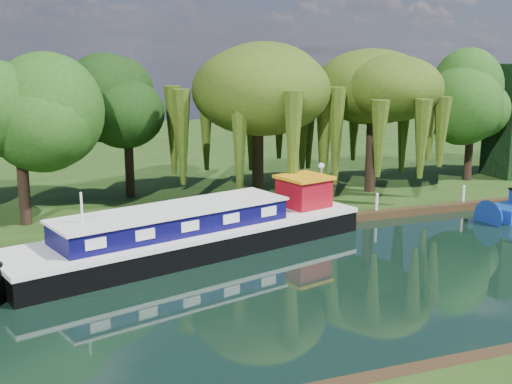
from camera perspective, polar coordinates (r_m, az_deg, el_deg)
name	(u,v)px	position (r m, az deg, el deg)	size (l,w,h in m)	color
ground	(417,270)	(29.03, 14.13, -6.71)	(120.00, 120.00, 0.00)	black
far_bank	(202,152)	(59.29, -4.81, 3.56)	(120.00, 52.00, 0.45)	black
dutch_barge	(195,233)	(30.45, -5.40, -3.63)	(18.29, 8.86, 3.77)	black
red_dinghy	(37,267)	(30.15, -18.93, -6.29)	(2.34, 3.28, 0.68)	maroon
willow_left	(258,91)	(39.17, 0.16, 8.94)	(7.46, 7.46, 8.94)	black
willow_right	(373,99)	(41.38, 10.38, 8.18)	(6.70, 6.70, 8.16)	black
tree_far_left	(18,113)	(34.78, -20.41, 6.64)	(5.29, 5.29, 8.53)	black
tree_far_mid	(127,108)	(39.89, -11.40, 7.37)	(4.89, 4.89, 8.01)	black
tree_far_right	(472,103)	(46.89, 18.68, 7.50)	(4.77, 4.77, 7.80)	black
lamppost	(321,173)	(37.41, 5.83, 1.72)	(0.36, 0.36, 2.56)	silver
mooring_posts	(321,207)	(35.45, 5.84, -1.31)	(19.16, 0.16, 1.00)	silver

